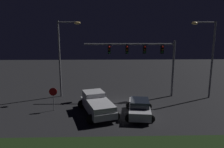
{
  "coord_description": "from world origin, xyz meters",
  "views": [
    {
      "loc": [
        -1.5,
        -19.92,
        7.0
      ],
      "look_at": [
        -0.93,
        0.61,
        3.1
      ],
      "focal_mm": 32.23,
      "sensor_mm": 36.0,
      "label": 1
    }
  ],
  "objects": [
    {
      "name": "ground_plane",
      "position": [
        0.0,
        0.0,
        0.0
      ],
      "size": [
        80.0,
        80.0,
        0.0
      ],
      "primitive_type": "plane",
      "color": "black"
    },
    {
      "name": "pickup_truck",
      "position": [
        -2.43,
        -2.35,
        1.0
      ],
      "size": [
        3.96,
        5.75,
        1.8
      ],
      "rotation": [
        0.0,
        0.0,
        1.89
      ],
      "color": "#B7B7BC",
      "rests_on": "ground_plane"
    },
    {
      "name": "car_sedan",
      "position": [
        1.4,
        -2.97,
        0.74
      ],
      "size": [
        2.85,
        4.59,
        1.51
      ],
      "rotation": [
        0.0,
        0.0,
        1.44
      ],
      "color": "#B7B7BC",
      "rests_on": "ground_plane"
    },
    {
      "name": "street_lamp_right",
      "position": [
        9.76,
        2.04,
        5.39
      ],
      "size": [
        2.74,
        0.44,
        8.6
      ],
      "color": "slate",
      "rests_on": "ground_plane"
    },
    {
      "name": "stop_sign",
      "position": [
        -6.53,
        -1.57,
        1.56
      ],
      "size": [
        0.76,
        0.08,
        2.23
      ],
      "color": "slate",
      "rests_on": "ground_plane"
    },
    {
      "name": "street_lamp_left",
      "position": [
        -6.36,
        3.07,
        5.41
      ],
      "size": [
        2.6,
        0.44,
        8.66
      ],
      "color": "slate",
      "rests_on": "ground_plane"
    },
    {
      "name": "traffic_signal_gantry",
      "position": [
        2.85,
        2.81,
        5.03
      ],
      "size": [
        10.32,
        0.56,
        6.5
      ],
      "color": "slate",
      "rests_on": "ground_plane"
    }
  ]
}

